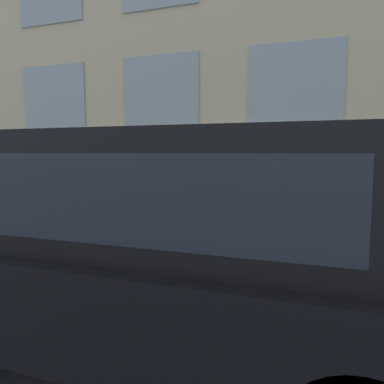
% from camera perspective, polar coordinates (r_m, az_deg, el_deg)
% --- Properties ---
extents(ground_plane, '(80.00, 80.00, 0.00)m').
position_cam_1_polar(ground_plane, '(4.75, -5.43, -14.77)').
color(ground_plane, '#47474C').
extents(sidewalk, '(3.02, 60.00, 0.18)m').
position_cam_1_polar(sidewalk, '(6.06, 0.78, -9.25)').
color(sidewalk, '#A8A093').
rests_on(sidewalk, ground_plane).
extents(fire_hydrant, '(0.33, 0.44, 0.74)m').
position_cam_1_polar(fire_hydrant, '(4.89, 1.53, -7.31)').
color(fire_hydrant, gold).
rests_on(fire_hydrant, sidewalk).
extents(person, '(0.32, 0.21, 1.34)m').
position_cam_1_polar(person, '(5.46, -1.36, -1.37)').
color(person, '#998466').
rests_on(person, sidewalk).
extents(parked_truck_black_near, '(1.97, 4.84, 1.82)m').
position_cam_1_polar(parked_truck_black_near, '(2.96, -5.81, -6.44)').
color(parked_truck_black_near, black).
rests_on(parked_truck_black_near, ground_plane).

